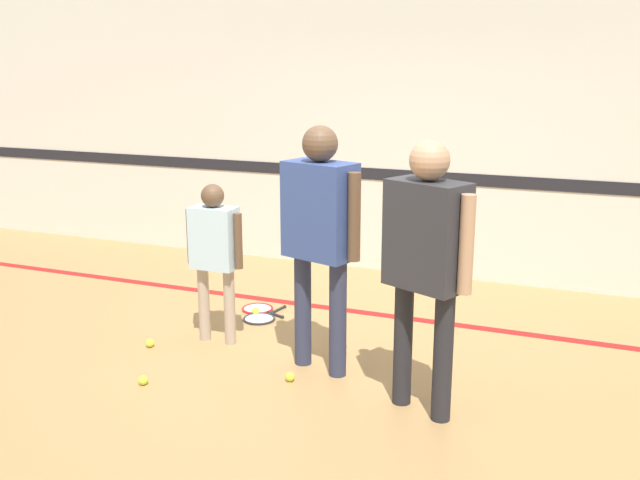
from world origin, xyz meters
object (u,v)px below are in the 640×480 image
Objects in this scene: person_student_right at (426,249)px; tennis_ball_near_instructor at (290,377)px; person_student_left at (214,246)px; tennis_ball_stray_left at (150,343)px; tennis_ball_by_spare_racket at (256,311)px; tennis_ball_stray_right at (143,380)px; racket_second_spare at (259,309)px; person_instructor at (320,223)px; racket_spare_on_floor at (261,318)px.

tennis_ball_near_instructor is (-0.94, 0.08, -1.03)m from person_student_right.
person_student_left reaches higher than tennis_ball_stray_left.
person_student_right is at bearing -33.86° from tennis_ball_by_spare_racket.
person_student_left reaches higher than tennis_ball_near_instructor.
tennis_ball_by_spare_racket is (0.00, 0.65, -0.75)m from person_student_left.
tennis_ball_stray_right is (0.35, -0.58, 0.00)m from tennis_ball_stray_left.
tennis_ball_stray_right is (-1.86, -0.34, -1.03)m from person_student_right.
tennis_ball_stray_left is (-0.41, -1.07, 0.02)m from racket_second_spare.
tennis_ball_by_spare_racket and tennis_ball_stray_left have the same top height.
person_instructor is 1.73m from tennis_ball_stray_left.
person_student_left is at bearing 84.65° from tennis_ball_stray_right.
person_student_right is at bearing -6.00° from person_instructor.
tennis_ball_near_instructor and tennis_ball_by_spare_racket have the same top height.
tennis_ball_by_spare_racket and tennis_ball_stray_right have the same top height.
tennis_ball_near_instructor is (0.74, -1.03, 0.02)m from racket_spare_on_floor.
person_instructor is 0.90m from person_student_right.
tennis_ball_by_spare_racket is at bearing 89.62° from person_student_left.
person_student_left is (-0.95, 0.19, -0.30)m from person_instructor.
person_student_left is 1.88m from person_student_right.
person_instructor is at bearing 4.85° from tennis_ball_stray_left.
person_student_right is (1.78, -0.54, 0.28)m from person_student_left.
tennis_ball_near_instructor is (0.85, -1.23, 0.02)m from racket_second_spare.
racket_second_spare is (-1.80, 1.31, -1.05)m from person_student_right.
person_instructor is at bearing -11.10° from person_student_left.
person_student_left is 2.53× the size of racket_second_spare.
racket_spare_on_floor is 8.24× the size of tennis_ball_stray_left.
tennis_ball_near_instructor is (0.83, -0.45, -0.75)m from person_student_left.
person_student_left reaches higher than tennis_ball_by_spare_racket.
tennis_ball_near_instructor is at bearing 19.30° from person_student_right.
tennis_ball_stray_right is (-0.08, -0.88, -0.75)m from person_student_left.
person_instructor is 1.01m from person_student_left.
racket_second_spare is 0.12m from tennis_ball_by_spare_racket.
person_student_left is 0.73× the size of person_student_right.
racket_spare_on_floor is (-1.68, 1.11, -1.05)m from person_student_right.
tennis_ball_by_spare_racket is 1.05m from tennis_ball_stray_left.
person_instructor is at bearing -41.63° from tennis_ball_by_spare_racket.
racket_second_spare is 7.56× the size of tennis_ball_near_instructor.
racket_second_spare is 1.49m from tennis_ball_near_instructor.
person_student_right reaches higher than tennis_ball_near_instructor.
racket_second_spare is 7.56× the size of tennis_ball_stray_left.
person_instructor is at bearing 66.44° from tennis_ball_near_instructor.
person_instructor is at bearing 33.94° from tennis_ball_stray_right.
tennis_ball_stray_left is at bearing -114.40° from tennis_ball_by_spare_racket.
tennis_ball_stray_left is (-0.43, -0.96, 0.00)m from tennis_ball_by_spare_racket.
racket_second_spare is 7.56× the size of tennis_ball_stray_right.
tennis_ball_stray_right is (-0.09, -1.53, 0.00)m from tennis_ball_by_spare_racket.
racket_second_spare is 1.15m from tennis_ball_stray_left.
tennis_ball_near_instructor is at bearing -28.69° from person_student_left.
person_instructor is 26.44× the size of tennis_ball_by_spare_racket.
tennis_ball_stray_right is at bearing -59.00° from tennis_ball_stray_left.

